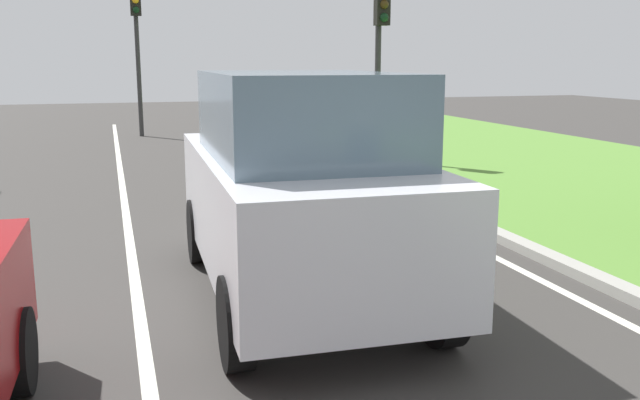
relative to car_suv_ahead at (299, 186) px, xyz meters
The scene contains 8 objects.
ground_plane 4.89m from the car_suv_ahead, 100.98° to the left, with size 60.00×60.00×0.00m, color #383533.
lane_line_center 5.07m from the car_suv_ahead, 108.99° to the left, with size 0.12×32.00×0.01m, color silver.
lane_line_right_edge 5.51m from the car_suv_ahead, 59.97° to the left, with size 0.12×32.00×0.01m, color silver.
grass_verge_right 8.98m from the car_suv_ahead, 31.55° to the left, with size 9.00×48.00×0.06m, color #548433.
curb_right 5.76m from the car_suv_ahead, 55.58° to the left, with size 0.24×48.00×0.12m, color #9E9B93.
car_suv_ahead is the anchor object (origin of this frame).
traffic_light_near_right 9.70m from the car_suv_ahead, 63.52° to the left, with size 0.32×0.50×4.41m.
traffic_light_far_median 16.29m from the car_suv_ahead, 92.84° to the left, with size 0.32×0.50×4.92m.
Camera 1 is at (-0.87, 2.81, 2.39)m, focal length 38.81 mm.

